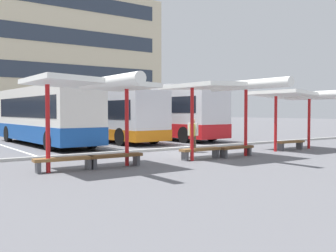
# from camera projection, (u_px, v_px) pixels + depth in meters

# --- Properties ---
(ground_plane) EXTENTS (160.00, 160.00, 0.00)m
(ground_plane) POSITION_uv_depth(u_px,v_px,m) (191.00, 153.00, 18.05)
(ground_plane) COLOR slate
(terminal_building) EXTENTS (38.30, 11.52, 19.74)m
(terminal_building) POSITION_uv_depth(u_px,v_px,m) (5.00, 57.00, 47.61)
(terminal_building) COLOR beige
(terminal_building) RESTS_ON ground
(coach_bus_0) EXTENTS (2.81, 10.61, 3.61)m
(coach_bus_0) POSITION_uv_depth(u_px,v_px,m) (45.00, 116.00, 22.40)
(coach_bus_0) COLOR silver
(coach_bus_0) RESTS_ON ground
(coach_bus_1) EXTENTS (3.19, 12.05, 3.46)m
(coach_bus_1) POSITION_uv_depth(u_px,v_px,m) (101.00, 116.00, 25.92)
(coach_bus_1) COLOR silver
(coach_bus_1) RESTS_ON ground
(coach_bus_2) EXTENTS (3.21, 12.43, 3.75)m
(coach_bus_2) POSITION_uv_depth(u_px,v_px,m) (156.00, 114.00, 28.06)
(coach_bus_2) COLOR silver
(coach_bus_2) RESTS_ON ground
(lane_stripe_0) EXTENTS (0.16, 14.00, 0.01)m
(lane_stripe_0) POSITION_uv_depth(u_px,v_px,m) (2.00, 145.00, 22.28)
(lane_stripe_0) COLOR white
(lane_stripe_0) RESTS_ON ground
(lane_stripe_1) EXTENTS (0.16, 14.00, 0.01)m
(lane_stripe_1) POSITION_uv_depth(u_px,v_px,m) (71.00, 142.00, 24.65)
(lane_stripe_1) COLOR white
(lane_stripe_1) RESTS_ON ground
(lane_stripe_2) EXTENTS (0.16, 14.00, 0.01)m
(lane_stripe_2) POSITION_uv_depth(u_px,v_px,m) (129.00, 139.00, 27.02)
(lane_stripe_2) COLOR white
(lane_stripe_2) RESTS_ON ground
(lane_stripe_3) EXTENTS (0.16, 14.00, 0.01)m
(lane_stripe_3) POSITION_uv_depth(u_px,v_px,m) (177.00, 137.00, 29.38)
(lane_stripe_3) COLOR white
(lane_stripe_3) RESTS_ON ground
(waiting_shelter_0) EXTENTS (3.82, 4.84, 3.00)m
(waiting_shelter_0) POSITION_uv_depth(u_px,v_px,m) (93.00, 85.00, 12.77)
(waiting_shelter_0) COLOR red
(waiting_shelter_0) RESTS_ON ground
(bench_0) EXTENTS (1.94, 0.55, 0.45)m
(bench_0) POSITION_uv_depth(u_px,v_px,m) (64.00, 161.00, 12.58)
(bench_0) COLOR brown
(bench_0) RESTS_ON ground
(bench_1) EXTENTS (1.94, 0.48, 0.45)m
(bench_1) POSITION_uv_depth(u_px,v_px,m) (116.00, 157.00, 13.51)
(bench_1) COLOR brown
(bench_1) RESTS_ON ground
(waiting_shelter_1) EXTENTS (3.97, 5.13, 3.12)m
(waiting_shelter_1) POSITION_uv_depth(u_px,v_px,m) (225.00, 87.00, 15.77)
(waiting_shelter_1) COLOR red
(waiting_shelter_1) RESTS_ON ground
(bench_2) EXTENTS (1.89, 0.45, 0.45)m
(bench_2) POSITION_uv_depth(u_px,v_px,m) (201.00, 151.00, 15.72)
(bench_2) COLOR brown
(bench_2) RESTS_ON ground
(bench_3) EXTENTS (1.81, 0.50, 0.45)m
(bench_3) POSITION_uv_depth(u_px,v_px,m) (236.00, 149.00, 16.61)
(bench_3) COLOR brown
(bench_3) RESTS_ON ground
(waiting_shelter_2) EXTENTS (3.62, 4.69, 2.92)m
(waiting_shelter_2) POSITION_uv_depth(u_px,v_px,m) (298.00, 96.00, 19.22)
(waiting_shelter_2) COLOR red
(waiting_shelter_2) RESTS_ON ground
(bench_4) EXTENTS (1.72, 0.49, 0.45)m
(bench_4) POSITION_uv_depth(u_px,v_px,m) (290.00, 143.00, 19.65)
(bench_4) COLOR brown
(bench_4) RESTS_ON ground
(platform_kerb) EXTENTS (44.00, 0.24, 0.12)m
(platform_kerb) POSITION_uv_depth(u_px,v_px,m) (170.00, 149.00, 19.42)
(platform_kerb) COLOR #ADADA8
(platform_kerb) RESTS_ON ground
(waiting_passenger_0) EXTENTS (0.44, 0.50, 1.59)m
(waiting_passenger_0) POSITION_uv_depth(u_px,v_px,m) (193.00, 133.00, 18.41)
(waiting_passenger_0) COLOR brown
(waiting_passenger_0) RESTS_ON ground
(waiting_passenger_1) EXTENTS (0.48, 0.46, 1.55)m
(waiting_passenger_1) POSITION_uv_depth(u_px,v_px,m) (193.00, 134.00, 18.37)
(waiting_passenger_1) COLOR brown
(waiting_passenger_1) RESTS_ON ground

